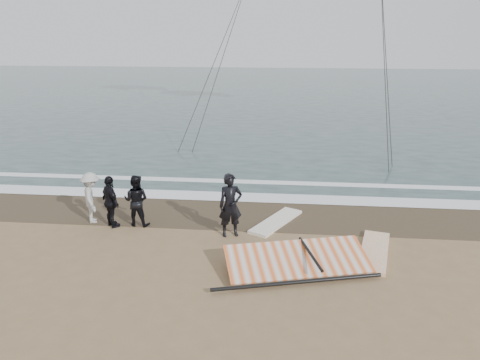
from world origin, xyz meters
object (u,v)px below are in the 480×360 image
object	(u,v)px
man_main	(230,205)
sail_rig	(295,260)
board_cream	(276,222)
board_white	(374,252)

from	to	relation	value
man_main	sail_rig	world-z (taller)	man_main
man_main	sail_rig	distance (m)	2.54
board_cream	sail_rig	bearing A→B (deg)	-50.65
board_white	sail_rig	distance (m)	2.29
man_main	board_white	bearing A→B (deg)	-29.54
man_main	board_white	world-z (taller)	man_main
board_white	board_cream	xyz separation A→B (m)	(-2.60, 1.73, -0.00)
board_cream	man_main	bearing A→B (deg)	-113.42
sail_rig	board_white	bearing A→B (deg)	24.06
board_white	sail_rig	size ratio (longest dim) A/B	0.62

